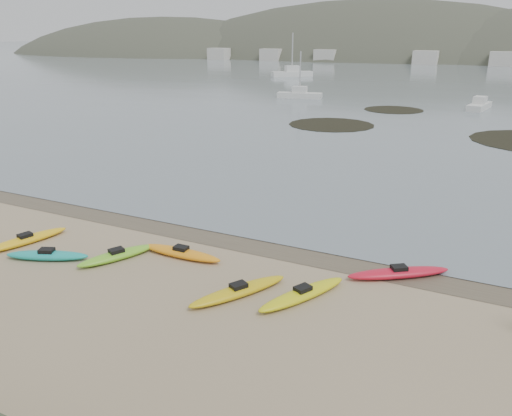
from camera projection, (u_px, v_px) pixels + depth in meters
The scene contains 7 objects.
ground at pixel (256, 240), 21.75m from camera, with size 600.00×600.00×0.00m, color tan.
wet_sand at pixel (253, 243), 21.50m from camera, with size 60.00×60.00×0.00m, color brown.
water at pixel (495, 51), 276.00m from camera, with size 1200.00×1200.00×0.00m, color slate.
kayaks at pixel (195, 267), 18.88m from camera, with size 23.97×9.12×0.34m.
kelp_mats at pixel (434, 128), 47.78m from camera, with size 27.51×22.34×0.04m.
moored_boats at pixel (510, 82), 89.02m from camera, with size 88.07×70.55×1.24m.
far_town at pixel (500, 59), 141.48m from camera, with size 199.00×5.00×4.00m.
Camera 1 is at (8.86, -18.02, 8.49)m, focal length 35.00 mm.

